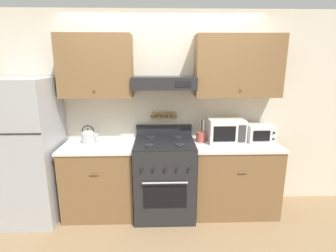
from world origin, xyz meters
name	(u,v)px	position (x,y,z in m)	size (l,w,h in m)	color
ground_plane	(165,225)	(0.00, 0.00, 0.00)	(16.00, 16.00, 0.00)	#937551
wall_back	(167,98)	(0.04, 0.60, 1.46)	(5.20, 0.46, 2.55)	beige
counter_left	(101,179)	(-0.82, 0.32, 0.46)	(0.89, 0.64, 0.92)	brown
counter_right	(234,177)	(0.90, 0.32, 0.46)	(1.07, 0.64, 0.92)	brown
stove_range	(165,177)	(0.00, 0.29, 0.49)	(0.74, 0.71, 1.10)	#232326
refrigerator	(27,151)	(-1.67, 0.26, 0.87)	(0.73, 0.74, 1.74)	#ADAFB5
tea_kettle	(88,136)	(-0.96, 0.42, 1.01)	(0.23, 0.18, 0.23)	#B7B7BC
microwave	(225,130)	(0.78, 0.44, 1.07)	(0.45, 0.39, 0.30)	white
utensil_crock	(201,136)	(0.47, 0.42, 0.99)	(0.13, 0.13, 0.28)	#B24C42
toaster_oven	(260,133)	(1.23, 0.42, 1.03)	(0.33, 0.29, 0.22)	white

